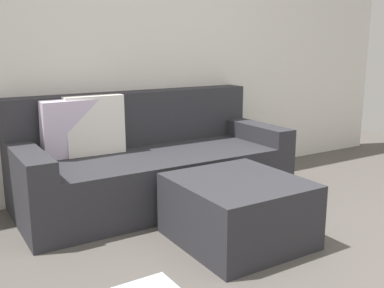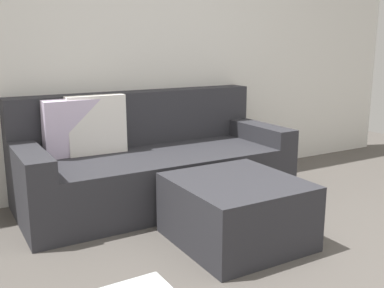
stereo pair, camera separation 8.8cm
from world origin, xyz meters
TOP-DOWN VIEW (x-y plane):
  - wall_back at (0.00, 2.35)m, footprint 5.93×0.10m
  - couch_sectional at (-0.24, 1.90)m, footprint 2.18×0.95m
  - ottoman at (-0.10, 0.87)m, footprint 0.76×0.81m

SIDE VIEW (x-z plane):
  - ottoman at x=-0.10m, z-range 0.00..0.42m
  - couch_sectional at x=-0.24m, z-range -0.12..0.76m
  - wall_back at x=0.00m, z-range 0.00..2.66m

